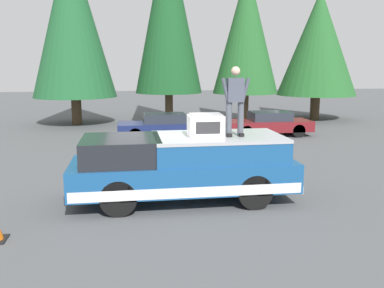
# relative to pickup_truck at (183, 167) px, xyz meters

# --- Properties ---
(ground_plane) EXTENTS (90.00, 90.00, 0.00)m
(ground_plane) POSITION_rel_pickup_truck_xyz_m (0.36, 0.53, -0.87)
(ground_plane) COLOR #4C4F51
(pickup_truck) EXTENTS (2.01, 5.54, 1.65)m
(pickup_truck) POSITION_rel_pickup_truck_xyz_m (0.00, 0.00, 0.00)
(pickup_truck) COLOR navy
(pickup_truck) RESTS_ON ground
(compressor_unit) EXTENTS (0.65, 0.84, 0.56)m
(compressor_unit) POSITION_rel_pickup_truck_xyz_m (-0.12, -0.53, 1.05)
(compressor_unit) COLOR white
(compressor_unit) RESTS_ON pickup_truck
(person_on_truck_bed) EXTENTS (0.29, 0.72, 1.69)m
(person_on_truck_bed) POSITION_rel_pickup_truck_xyz_m (-0.18, -1.25, 1.68)
(person_on_truck_bed) COLOR #4C515B
(person_on_truck_bed) RESTS_ON pickup_truck
(parked_car_maroon) EXTENTS (1.64, 4.10, 1.16)m
(parked_car_maroon) POSITION_rel_pickup_truck_xyz_m (9.14, -5.34, -0.29)
(parked_car_maroon) COLOR maroon
(parked_car_maroon) RESTS_ON ground
(parked_car_navy) EXTENTS (1.64, 4.10, 1.16)m
(parked_car_navy) POSITION_rel_pickup_truck_xyz_m (9.13, -0.25, -0.29)
(parked_car_navy) COLOR navy
(parked_car_navy) RESTS_ON ground
(conifer_far_left) EXTENTS (4.80, 4.80, 7.84)m
(conifer_far_left) POSITION_rel_pickup_truck_xyz_m (14.61, -10.24, 3.79)
(conifer_far_left) COLOR #4C3826
(conifer_far_left) RESTS_ON ground
(conifer_left) EXTENTS (3.80, 3.80, 8.87)m
(conifer_left) POSITION_rel_pickup_truck_xyz_m (14.03, -5.53, 4.40)
(conifer_left) COLOR #4C3826
(conifer_left) RESTS_ON ground
(conifer_center_left) EXTENTS (3.83, 3.83, 11.12)m
(conifer_center_left) POSITION_rel_pickup_truck_xyz_m (14.36, -1.05, 5.56)
(conifer_center_left) COLOR #4C3826
(conifer_center_left) RESTS_ON ground
(conifer_center_right) EXTENTS (4.63, 4.63, 10.20)m
(conifer_center_right) POSITION_rel_pickup_truck_xyz_m (14.54, 4.25, 5.00)
(conifer_center_right) COLOR #4C3826
(conifer_center_right) RESTS_ON ground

